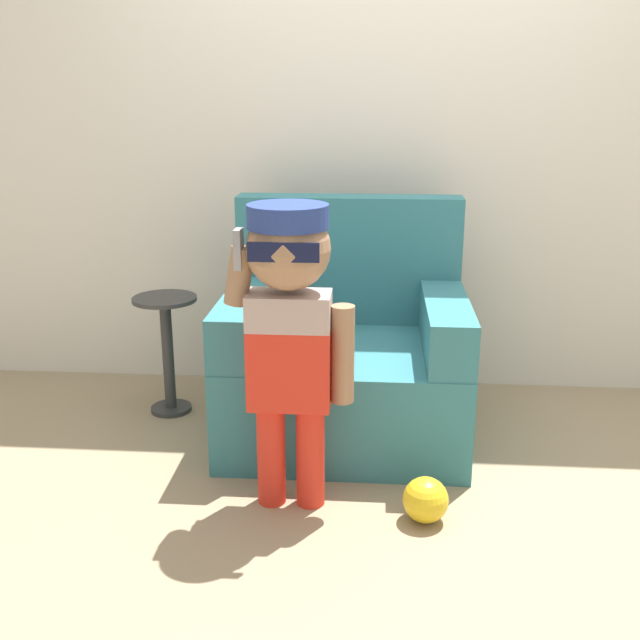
% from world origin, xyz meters
% --- Properties ---
extents(ground_plane, '(10.00, 10.00, 0.00)m').
position_xyz_m(ground_plane, '(0.00, 0.00, 0.00)').
color(ground_plane, '#998466').
extents(wall_back, '(10.00, 0.05, 2.60)m').
position_xyz_m(wall_back, '(0.00, 0.73, 1.30)').
color(wall_back, silver).
rests_on(wall_back, ground_plane).
extents(armchair, '(0.99, 0.85, 0.98)m').
position_xyz_m(armchair, '(-0.22, 0.13, 0.33)').
color(armchair, teal).
rests_on(armchair, ground_plane).
extents(person_child, '(0.44, 0.33, 1.07)m').
position_xyz_m(person_child, '(-0.38, -0.50, 0.72)').
color(person_child, red).
rests_on(person_child, ground_plane).
extents(side_table, '(0.29, 0.29, 0.55)m').
position_xyz_m(side_table, '(-1.03, 0.26, 0.33)').
color(side_table, '#333333').
rests_on(side_table, ground_plane).
extents(toy_ball, '(0.16, 0.16, 0.16)m').
position_xyz_m(toy_ball, '(0.10, -0.59, 0.08)').
color(toy_ball, yellow).
rests_on(toy_ball, ground_plane).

